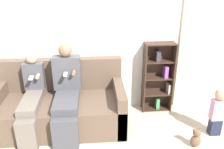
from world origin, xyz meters
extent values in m
plane|color=beige|center=(0.00, 0.00, 0.00)|extent=(14.00, 14.00, 0.00)
cube|color=silver|center=(0.00, 1.05, 1.27)|extent=(10.00, 0.06, 2.55)
cube|color=beige|center=(2.04, 1.00, 1.03)|extent=(0.86, 0.04, 2.06)
cube|color=brown|center=(-0.31, 0.44, 0.22)|extent=(1.91, 0.77, 0.45)
cube|color=brown|center=(-0.31, 0.90, 0.48)|extent=(1.91, 0.15, 0.96)
cube|color=brown|center=(0.57, 0.44, 0.33)|extent=(0.13, 0.77, 0.66)
cube|color=#47474C|center=(-0.20, 0.00, 0.22)|extent=(0.34, 0.12, 0.45)
cube|color=#47474C|center=(-0.20, 0.34, 0.50)|extent=(0.34, 0.57, 0.11)
cube|color=#4C4C51|center=(-0.20, 0.72, 0.81)|extent=(0.41, 0.18, 0.51)
sphere|color=#8C664C|center=(-0.20, 0.72, 1.16)|extent=(0.20, 0.20, 0.20)
cylinder|color=#8C664C|center=(-0.08, 0.58, 0.86)|extent=(0.05, 0.10, 0.05)
cube|color=white|center=(-0.20, 0.53, 0.86)|extent=(0.05, 0.12, 0.02)
cube|color=#70665B|center=(-0.69, 0.00, 0.22)|extent=(0.25, 0.12, 0.45)
cube|color=#70665B|center=(-0.69, 0.37, 0.50)|extent=(0.25, 0.61, 0.11)
cube|color=#4C4C51|center=(-0.69, 0.74, 0.76)|extent=(0.30, 0.13, 0.41)
sphere|color=tan|center=(-0.69, 0.74, 1.05)|extent=(0.17, 0.17, 0.17)
cylinder|color=tan|center=(-0.61, 0.62, 0.80)|extent=(0.05, 0.10, 0.05)
cube|color=white|center=(-0.69, 0.57, 0.80)|extent=(0.05, 0.12, 0.02)
cube|color=#232842|center=(1.94, 0.13, 0.13)|extent=(0.16, 0.12, 0.26)
cube|color=#E599BC|center=(1.94, 0.13, 0.41)|extent=(0.20, 0.12, 0.31)
sphere|color=tan|center=(1.94, 0.13, 0.65)|extent=(0.17, 0.17, 0.17)
cube|color=#3D281E|center=(1.03, 0.89, 0.59)|extent=(0.02, 0.23, 1.18)
cube|color=#3D281E|center=(1.50, 0.89, 0.59)|extent=(0.02, 0.23, 1.18)
cube|color=#3D281E|center=(1.26, 1.00, 0.59)|extent=(0.49, 0.02, 1.18)
cube|color=#3D281E|center=(1.26, 0.89, 0.01)|extent=(0.45, 0.19, 0.02)
cube|color=#3D281E|center=(1.26, 0.89, 0.30)|extent=(0.45, 0.19, 0.02)
cube|color=#3D281E|center=(1.26, 0.89, 0.59)|extent=(0.45, 0.19, 0.02)
cube|color=#3D281E|center=(1.26, 0.89, 0.88)|extent=(0.45, 0.19, 0.02)
cube|color=#3D281E|center=(1.26, 0.89, 1.17)|extent=(0.45, 0.19, 0.02)
cube|color=#429956|center=(1.29, 0.89, 0.11)|extent=(0.06, 0.11, 0.19)
cube|color=#333338|center=(1.23, 0.89, 0.97)|extent=(0.06, 0.14, 0.16)
cube|color=#934CA3|center=(1.38, 0.89, 0.70)|extent=(0.06, 0.15, 0.20)
cube|color=beige|center=(1.46, 0.89, 0.39)|extent=(0.04, 0.15, 0.17)
ellipsoid|color=brown|center=(1.55, -0.12, 0.09)|extent=(0.14, 0.12, 0.18)
sphere|color=brown|center=(1.55, -0.12, 0.22)|extent=(0.11, 0.11, 0.11)
sphere|color=brown|center=(1.51, -0.12, 0.27)|extent=(0.04, 0.04, 0.04)
sphere|color=brown|center=(1.59, -0.12, 0.27)|extent=(0.04, 0.04, 0.04)
camera|label=1|loc=(0.20, -2.62, 2.17)|focal=38.00mm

